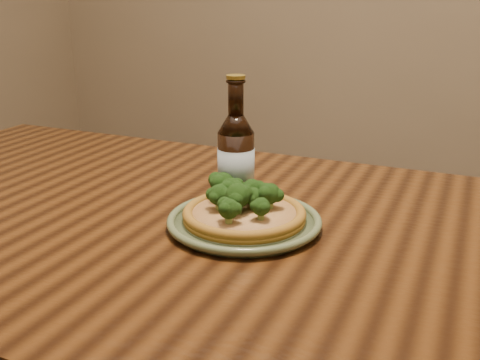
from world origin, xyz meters
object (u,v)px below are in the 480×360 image
at_px(table, 180,260).
at_px(plate, 244,221).
at_px(pizza, 243,210).
at_px(beer_bottle, 236,161).

distance_m(table, plate, 0.17).
relative_size(table, pizza, 7.52).
height_order(pizza, beer_bottle, beer_bottle).
distance_m(plate, beer_bottle, 0.12).
bearing_deg(table, plate, -2.50).
xyz_separation_m(plate, pizza, (-0.00, 0.00, 0.02)).
height_order(plate, pizza, pizza).
height_order(table, plate, plate).
bearing_deg(plate, table, 177.50).
bearing_deg(beer_bottle, plate, -80.02).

